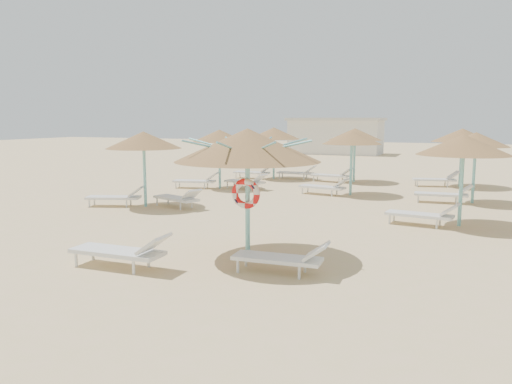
% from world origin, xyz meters
% --- Properties ---
extents(ground, '(120.00, 120.00, 0.00)m').
position_xyz_m(ground, '(0.00, 0.00, 0.00)').
color(ground, '#D3AD80').
rests_on(ground, ground).
extents(main_palapa, '(3.26, 3.26, 2.92)m').
position_xyz_m(main_palapa, '(0.41, 0.29, 2.54)').
color(main_palapa, '#73C4C8').
rests_on(main_palapa, ground).
extents(lounger_main_a, '(2.21, 0.71, 0.80)m').
position_xyz_m(lounger_main_a, '(-1.65, -1.53, 0.38)').
color(lounger_main_a, silver).
rests_on(lounger_main_a, ground).
extents(lounger_main_b, '(1.99, 0.70, 0.71)m').
position_xyz_m(lounger_main_b, '(1.58, -0.58, 0.34)').
color(lounger_main_b, silver).
rests_on(lounger_main_b, ground).
extents(palapa_field, '(18.79, 13.52, 2.70)m').
position_xyz_m(palapa_field, '(1.88, 10.17, 2.30)').
color(palapa_field, '#73C4C8').
rests_on(palapa_field, ground).
extents(service_hut, '(8.40, 4.40, 3.25)m').
position_xyz_m(service_hut, '(-6.00, 35.00, 1.64)').
color(service_hut, silver).
rests_on(service_hut, ground).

